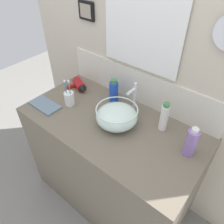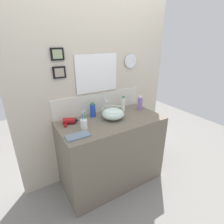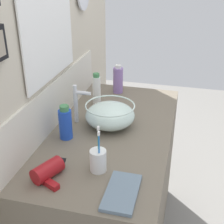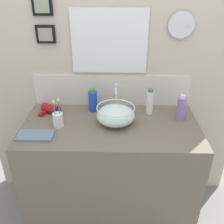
# 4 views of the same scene
# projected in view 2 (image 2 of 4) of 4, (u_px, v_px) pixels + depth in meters

# --- Properties ---
(ground_plane) EXTENTS (6.00, 6.00, 0.00)m
(ground_plane) POSITION_uv_depth(u_px,v_px,m) (111.00, 178.00, 2.45)
(ground_plane) COLOR gray
(vanity_counter) EXTENTS (1.26, 0.64, 0.90)m
(vanity_counter) POSITION_uv_depth(u_px,v_px,m) (111.00, 151.00, 2.28)
(vanity_counter) COLOR #6B6051
(vanity_counter) RESTS_ON ground
(back_panel) EXTENTS (2.13, 0.09, 2.58)m
(back_panel) POSITION_uv_depth(u_px,v_px,m) (97.00, 83.00, 2.24)
(back_panel) COLOR beige
(back_panel) RESTS_ON ground
(glass_bowl_sink) EXTENTS (0.27, 0.27, 0.13)m
(glass_bowl_sink) POSITION_uv_depth(u_px,v_px,m) (113.00, 114.00, 2.11)
(glass_bowl_sink) COLOR silver
(glass_bowl_sink) RESTS_ON vanity_counter
(faucet) EXTENTS (0.02, 0.10, 0.22)m
(faucet) POSITION_uv_depth(u_px,v_px,m) (105.00, 105.00, 2.24)
(faucet) COLOR silver
(faucet) RESTS_ON vanity_counter
(hair_drier) EXTENTS (0.20, 0.14, 0.07)m
(hair_drier) POSITION_uv_depth(u_px,v_px,m) (70.00, 121.00, 1.99)
(hair_drier) COLOR maroon
(hair_drier) RESTS_ON vanity_counter
(toothbrush_cup) EXTENTS (0.07, 0.07, 0.21)m
(toothbrush_cup) POSITION_uv_depth(u_px,v_px,m) (84.00, 124.00, 1.88)
(toothbrush_cup) COLOR white
(toothbrush_cup) RESTS_ON vanity_counter
(spray_bottle) EXTENTS (0.07, 0.07, 0.20)m
(spray_bottle) POSITION_uv_depth(u_px,v_px,m) (140.00, 103.00, 2.38)
(spray_bottle) COLOR #8C6BB2
(spray_bottle) RESTS_ON vanity_counter
(lotion_bottle) EXTENTS (0.07, 0.07, 0.18)m
(lotion_bottle) POSITION_uv_depth(u_px,v_px,m) (93.00, 110.00, 2.17)
(lotion_bottle) COLOR blue
(lotion_bottle) RESTS_ON vanity_counter
(soap_dispenser) EXTENTS (0.05, 0.05, 0.21)m
(soap_dispenser) POSITION_uv_depth(u_px,v_px,m) (123.00, 104.00, 2.34)
(soap_dispenser) COLOR white
(soap_dispenser) RESTS_ON vanity_counter
(hand_towel) EXTENTS (0.24, 0.13, 0.02)m
(hand_towel) POSITION_uv_depth(u_px,v_px,m) (78.00, 136.00, 1.73)
(hand_towel) COLOR slate
(hand_towel) RESTS_ON vanity_counter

